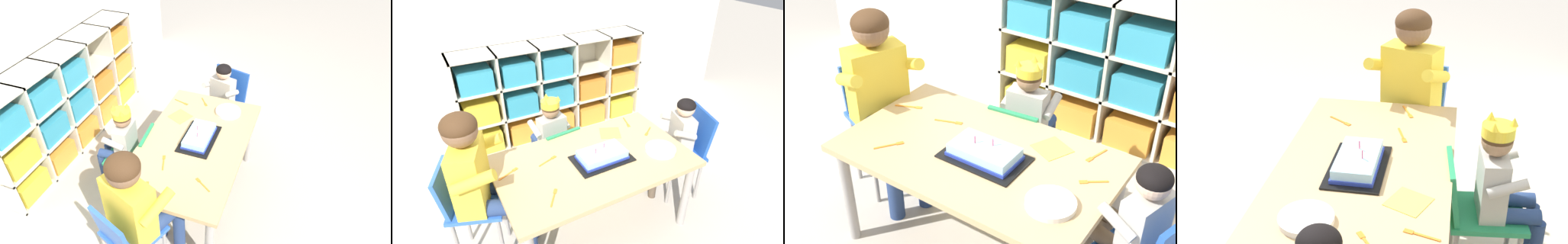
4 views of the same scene
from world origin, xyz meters
The scene contains 17 objects.
ground centered at (0.00, 0.00, 0.00)m, with size 16.00×16.00×0.00m, color #BCB2A3.
storage_cubby_shelf centered at (0.28, 1.33, 0.43)m, with size 1.91×0.32×0.96m.
activity_table centered at (0.00, 0.00, 0.52)m, with size 1.26×0.75×0.59m.
classroom_chair_blue centered at (-0.06, 0.48, 0.36)m, with size 0.33×0.38×0.61m.
child_with_crown centered at (-0.07, 0.59, 0.51)m, with size 0.31×0.31×0.82m.
classroom_chair_adult_side centered at (-0.79, 0.14, 0.46)m, with size 0.42×0.40×0.73m.
adult_helper_seated centered at (-0.68, 0.10, 0.67)m, with size 0.49×0.47×1.07m.
classroom_chair_guest_side centered at (0.83, -0.01, 0.43)m, with size 0.41×0.44×0.72m.
guest_at_table_side centered at (0.73, 0.02, 0.53)m, with size 0.33×0.33×0.83m.
birthday_cake_on_tray centered at (0.05, -0.02, 0.62)m, with size 0.38×0.24×0.10m.
paper_plate_stack centered at (0.44, -0.14, 0.60)m, with size 0.20×0.20×0.02m, color white.
paper_napkin_square centered at (0.26, 0.21, 0.59)m, with size 0.15×0.15×0.00m, color #F4DB4C.
fork_scattered_mid_table centered at (-0.26, 0.13, 0.59)m, with size 0.14×0.06×0.00m.
fork_near_cake_tray centered at (0.51, 0.09, 0.59)m, with size 0.11×0.09×0.00m.
fork_by_napkin centered at (0.45, 0.27, 0.59)m, with size 0.05×0.13×0.00m.
fork_near_child_seat centered at (-0.36, -0.19, 0.59)m, with size 0.09×0.12×0.00m.
fork_at_table_front_edge centered at (-0.52, 0.13, 0.59)m, with size 0.14×0.07×0.00m.
Camera 1 is at (-1.81, -0.67, 2.29)m, focal length 32.09 mm.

